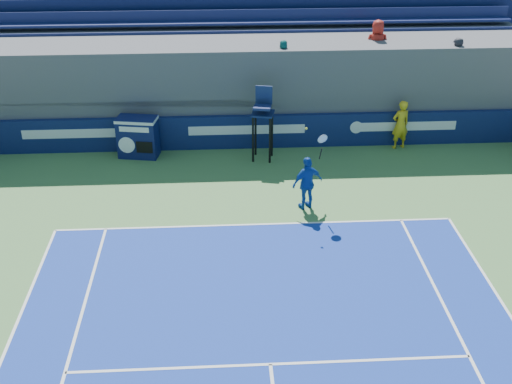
{
  "coord_description": "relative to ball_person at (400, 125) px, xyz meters",
  "views": [
    {
      "loc": [
        -0.85,
        -3.35,
        9.26
      ],
      "look_at": [
        0.0,
        11.5,
        1.25
      ],
      "focal_mm": 45.0,
      "sensor_mm": 36.0,
      "label": 1
    }
  ],
  "objects": [
    {
      "name": "match_clock",
      "position": [
        -8.94,
        -0.16,
        -0.13
      ],
      "size": [
        1.43,
        0.94,
        1.4
      ],
      "color": "#0E174A",
      "rests_on": "ground"
    },
    {
      "name": "ball_person",
      "position": [
        0.0,
        0.0,
        0.0
      ],
      "size": [
        0.72,
        0.56,
        1.73
      ],
      "primitive_type": "imported",
      "rotation": [
        0.0,
        0.0,
        3.41
      ],
      "color": "gold",
      "rests_on": "apron"
    },
    {
      "name": "stadium_seating",
      "position": [
        -5.26,
        2.36,
        0.96
      ],
      "size": [
        21.0,
        4.05,
        4.4
      ],
      "color": "#4E4E53",
      "rests_on": "ground"
    },
    {
      "name": "tennis_player",
      "position": [
        -3.73,
        -4.02,
        -0.05
      ],
      "size": [
        1.04,
        0.72,
        2.57
      ],
      "color": "#1445A7",
      "rests_on": "apron"
    },
    {
      "name": "umpire_chair",
      "position": [
        -4.78,
        -0.59,
        0.65
      ],
      "size": [
        0.83,
        0.83,
        2.48
      ],
      "color": "black",
      "rests_on": "ground"
    },
    {
      "name": "back_hoarding",
      "position": [
        -5.27,
        0.31,
        -0.27
      ],
      "size": [
        20.4,
        0.21,
        1.2
      ],
      "color": "#0D1948",
      "rests_on": "ground"
    }
  ]
}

